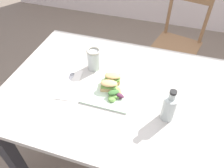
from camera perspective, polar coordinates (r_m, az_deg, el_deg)
ground_plane at (r=1.86m, az=2.59°, el=-16.13°), size 9.57×9.57×0.00m
dining_table at (r=1.31m, az=2.86°, el=-5.09°), size 1.35×0.92×0.74m
chair_wooden_far at (r=2.18m, az=16.58°, el=9.91°), size 0.48×0.48×0.87m
plate_lunch at (r=1.21m, az=-0.57°, el=-1.77°), size 0.26×0.26×0.01m
sandwich_half_front at (r=1.20m, az=-0.80°, el=-0.32°), size 0.10×0.08×0.06m
sandwich_half_back at (r=1.24m, az=0.15°, el=1.65°), size 0.10×0.08×0.06m
salad_mixed_greens at (r=1.18m, az=1.00°, el=-2.49°), size 0.11×0.12×0.03m
napkin_folded at (r=1.28m, az=-11.20°, el=0.06°), size 0.14×0.26×0.00m
fork_on_napkin at (r=1.29m, az=-11.02°, el=0.71°), size 0.05×0.19×0.00m
bottle_cold_brew at (r=1.09m, az=14.56°, el=-6.26°), size 0.07×0.07×0.19m
mason_jar_iced_tea at (r=1.33m, az=-4.71°, el=6.24°), size 0.08×0.08×0.13m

